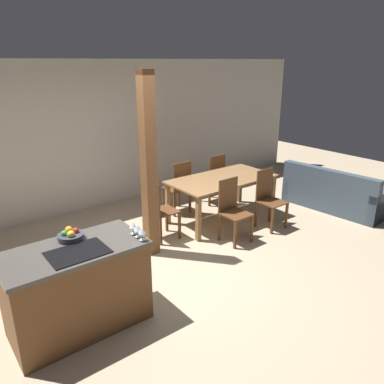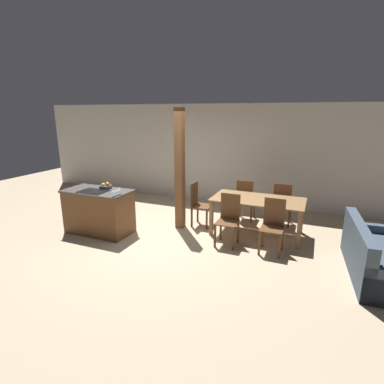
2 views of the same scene
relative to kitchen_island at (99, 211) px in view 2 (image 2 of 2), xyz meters
The scene contains 15 objects.
ground_plane 1.42m from the kitchen_island, 14.26° to the left, with size 16.00×16.00×0.00m, color tan.
wall_back 3.55m from the kitchen_island, 67.74° to the left, with size 11.20×0.08×2.70m.
kitchen_island is the anchor object (origin of this frame).
fruit_bowl 0.55m from the kitchen_island, 74.14° to the left, with size 0.26×0.26×0.11m.
wine_glass_near 0.89m from the kitchen_island, 24.47° to the right, with size 0.08×0.08×0.13m.
wine_glass_middle 0.86m from the kitchen_island, 17.04° to the right, with size 0.08×0.08×0.13m.
wine_glass_far 0.85m from the kitchen_island, ahead, with size 0.08×0.08×0.13m.
dining_table 3.32m from the kitchen_island, 21.31° to the left, with size 1.85×0.96×0.76m.
dining_chair_near_left 2.72m from the kitchen_island, 10.67° to the left, with size 0.40×0.40×0.98m.
dining_chair_near_right 3.54m from the kitchen_island, ahead, with size 0.40×0.40×0.98m.
dining_chair_far_left 3.28m from the kitchen_island, 35.50° to the left, with size 0.40×0.40×0.98m.
dining_chair_far_right 3.99m from the kitchen_island, 28.54° to the left, with size 0.40×0.40×0.98m.
dining_chair_head_end 2.15m from the kitchen_island, 34.01° to the left, with size 0.40×0.40×0.98m.
couch 5.13m from the kitchen_island, ahead, with size 0.94×1.89×0.81m.
timber_post 1.91m from the kitchen_island, 32.29° to the left, with size 0.18×0.18×2.57m.
Camera 2 is at (2.83, -5.06, 2.49)m, focal length 28.00 mm.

